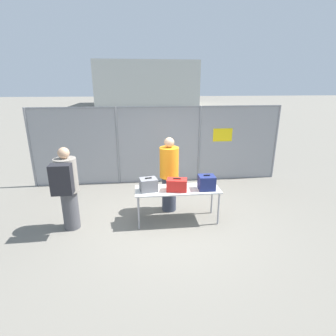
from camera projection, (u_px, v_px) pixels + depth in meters
ground_plane at (168, 222)px, 5.84m from camera, size 120.00×120.00×0.00m
fence_section at (159, 144)px, 7.89m from camera, size 7.49×0.07×2.31m
inspection_table at (178, 192)px, 5.68m from camera, size 1.83×0.64×0.76m
suitcase_grey at (148, 185)px, 5.54m from camera, size 0.40×0.35×0.29m
suitcase_red at (177, 185)px, 5.54m from camera, size 0.47×0.34×0.28m
suitcase_navy at (207, 182)px, 5.61m from camera, size 0.35×0.32×0.33m
traveler_hooded at (67, 186)px, 5.25m from camera, size 0.44×0.67×1.76m
security_worker_near at (169, 174)px, 6.12m from camera, size 0.44×0.44×1.79m
utility_trailer at (191, 151)px, 10.32m from camera, size 3.67×1.89×0.68m
distant_hangar at (146, 84)px, 37.72m from camera, size 13.66×9.55×5.81m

